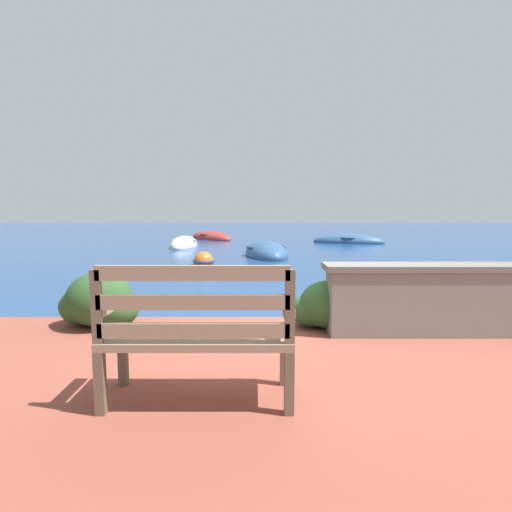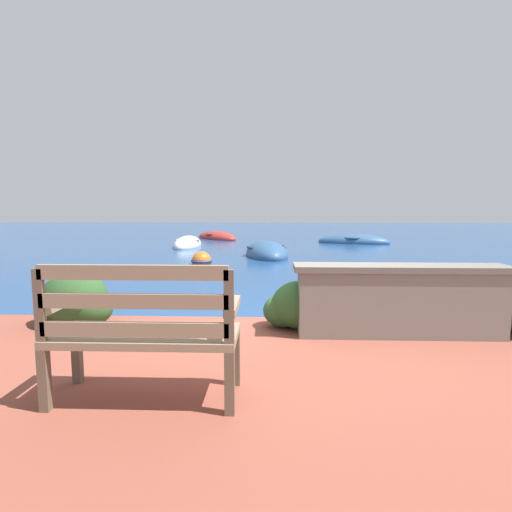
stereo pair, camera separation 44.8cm
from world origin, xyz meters
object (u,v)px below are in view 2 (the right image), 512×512
park_bench (143,329)px  rowboat_outer (217,238)px  rowboat_mid (188,245)px  rowboat_far (353,242)px  rowboat_nearest (267,254)px  mooring_buoy (202,261)px

park_bench → rowboat_outer: bearing=90.4°
rowboat_outer → rowboat_mid: bearing=-47.7°
rowboat_far → rowboat_outer: (-6.30, 2.29, -0.00)m
rowboat_nearest → rowboat_outer: bearing=-171.4°
mooring_buoy → rowboat_mid: bearing=105.8°
park_bench → rowboat_far: size_ratio=0.38×
park_bench → rowboat_nearest: park_bench is taller
rowboat_mid → mooring_buoy: size_ratio=4.68×
rowboat_mid → rowboat_far: bearing=-73.9°
rowboat_nearest → rowboat_mid: rowboat_nearest is taller
rowboat_mid → park_bench: bearing=-167.9°
park_bench → rowboat_outer: size_ratio=0.40×
rowboat_mid → rowboat_outer: size_ratio=0.89×
park_bench → mooring_buoy: size_ratio=2.12×
rowboat_far → mooring_buoy: (-5.47, -6.93, 0.03)m
park_bench → rowboat_mid: (-2.47, 13.20, -0.64)m
rowboat_nearest → mooring_buoy: (-1.72, -1.98, 0.02)m
rowboat_outer → mooring_buoy: rowboat_outer is taller
rowboat_nearest → rowboat_outer: rowboat_nearest is taller
park_bench → rowboat_nearest: size_ratio=0.43×
rowboat_mid → mooring_buoy: bearing=-162.7°
park_bench → rowboat_mid: size_ratio=0.45×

